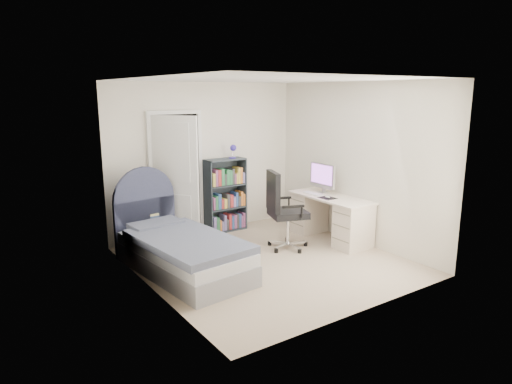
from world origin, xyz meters
TOP-DOWN VIEW (x-y plane):
  - room_shell at (0.00, 0.00)m, footprint 3.50×3.70m
  - door at (-0.66, 1.56)m, footprint 0.92×0.70m
  - bed at (-1.16, 0.40)m, footprint 1.20×2.19m
  - nightstand at (-1.09, 1.40)m, footprint 0.39×0.39m
  - floor_lamp at (-0.80, 1.55)m, footprint 0.18×0.18m
  - bookcase at (0.28, 1.62)m, footprint 0.70×0.30m
  - desk at (1.41, 0.25)m, footprint 0.58×1.46m
  - office_chair at (0.50, 0.33)m, footprint 0.68×0.68m

SIDE VIEW (x-z plane):
  - bed at x=-1.16m, z-range -0.35..0.94m
  - nightstand at x=-1.09m, z-range 0.09..0.66m
  - desk at x=1.41m, z-range -0.21..0.99m
  - floor_lamp at x=-0.80m, z-range -0.11..1.14m
  - bookcase at x=0.28m, z-range -0.16..1.32m
  - office_chair at x=0.50m, z-range 0.06..1.25m
  - door at x=-0.66m, z-range 0.00..2.06m
  - room_shell at x=0.00m, z-range -0.05..2.55m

